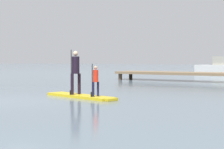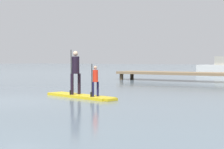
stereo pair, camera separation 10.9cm
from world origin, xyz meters
name	(u,v)px [view 1 (the left image)]	position (x,y,z in m)	size (l,w,h in m)	color
ground_plane	(17,100)	(0.00, 0.00, 0.00)	(240.00, 240.00, 0.00)	slate
paddleboard_near	(81,96)	(1.36, 2.05, 0.05)	(3.61, 1.51, 0.10)	gold
paddler_adult	(76,69)	(1.04, 2.12, 1.09)	(0.37, 0.53, 1.76)	black
paddler_child_solo	(95,79)	(2.19, 1.84, 0.75)	(0.24, 0.39, 1.22)	#19194C
floating_dock	(209,74)	(2.61, 14.70, 0.53)	(13.55, 2.22, 0.63)	#846B4C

